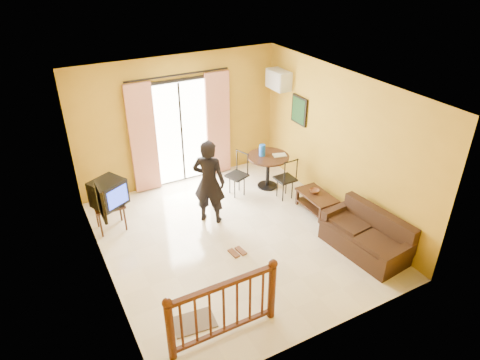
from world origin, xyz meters
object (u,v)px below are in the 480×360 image
television (108,193)px  sofa (367,237)px  coffee_table (316,200)px  dining_table (268,162)px  standing_person (209,182)px

television → sofa: 4.65m
television → coffee_table: size_ratio=0.83×
television → dining_table: size_ratio=0.79×
coffee_table → standing_person: size_ratio=0.51×
standing_person → television: bearing=21.4°
dining_table → standing_person: standing_person is taller
dining_table → television: bearing=179.5°
dining_table → coffee_table: size_ratio=1.05×
coffee_table → dining_table: bearing=104.9°
television → coffee_table: 3.98m
dining_table → coffee_table: (0.34, -1.30, -0.34)m
television → dining_table: television is taller
television → dining_table: (3.37, -0.03, -0.19)m
sofa → standing_person: size_ratio=0.98×
television → standing_person: 1.83m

